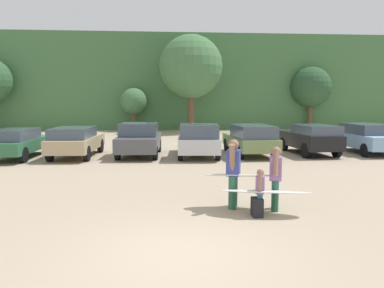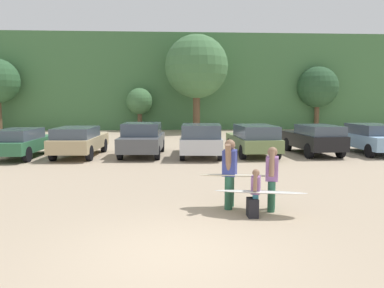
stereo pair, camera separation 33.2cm
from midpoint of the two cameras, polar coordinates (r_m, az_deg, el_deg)
ground_plane at (r=7.43m, az=-3.30°, el=-15.48°), size 120.00×120.00×0.00m
hillside_ridge at (r=41.97m, az=-4.73°, el=8.66°), size 108.00×12.00×8.78m
tree_ridge_back at (r=35.17m, az=-8.73°, el=6.09°), size 2.32×2.32×3.78m
tree_left at (r=33.39m, az=-0.44°, el=11.13°), size 5.29×5.29×8.16m
tree_right at (r=38.07m, az=16.63°, el=7.89°), size 3.72×3.72×5.77m
parked_car_forest_green at (r=20.34m, az=-24.42°, el=0.23°), size 1.97×4.60×1.40m
parked_car_tan at (r=19.80m, az=-16.98°, el=0.47°), size 2.11×4.65×1.47m
parked_car_dark_gray at (r=19.57m, az=-8.12°, el=0.70°), size 2.18×4.40×1.63m
parked_car_silver at (r=19.09m, az=0.44°, el=0.62°), size 2.25×4.66×1.63m
parked_car_olive_green at (r=19.74m, az=8.01°, el=0.75°), size 2.00×4.62×1.54m
parked_car_black at (r=20.74m, az=16.40°, el=0.84°), size 2.02×4.25×1.53m
parked_car_sky_blue at (r=22.26m, az=23.58°, el=0.89°), size 2.06×4.37×1.52m
person_adult at (r=10.10m, az=5.08°, el=-3.68°), size 0.44×0.79×1.77m
person_child at (r=9.57m, az=8.87°, el=-6.50°), size 0.28×0.52×1.13m
person_companion at (r=10.05m, az=11.11°, el=-4.36°), size 0.40×0.73×1.61m
surfboard_cream at (r=10.14m, az=5.77°, el=-4.54°), size 1.92×0.81×0.16m
surfboard_white at (r=9.67m, az=9.54°, el=-6.83°), size 2.30×1.06×0.17m
backpack_dropped at (r=9.57m, az=8.43°, el=-9.07°), size 0.24×0.34×0.45m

